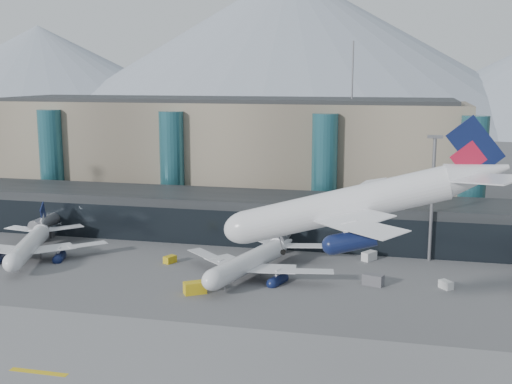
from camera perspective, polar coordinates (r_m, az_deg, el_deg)
ground at (r=94.12m, az=-3.02°, el=-13.03°), size 900.00×900.00×0.00m
concourse at (r=146.30m, az=3.27°, el=-2.40°), size 170.00×27.00×10.00m
terminal_main at (r=181.08m, az=-2.73°, el=3.45°), size 130.00×30.00×31.00m
teal_towers at (r=163.39m, az=-0.88°, el=2.19°), size 116.40×19.40×46.00m
mountain_ridge at (r=462.97m, az=12.40°, el=11.23°), size 910.00×400.00×110.00m
lightmast_mid at (r=132.95m, az=15.41°, el=0.08°), size 3.00×1.20×25.60m
hero_jet at (r=77.57m, az=10.29°, el=-0.06°), size 35.55×35.84×11.60m
jet_parked_left at (r=141.34m, az=-19.32°, el=-3.87°), size 30.83×32.63×10.48m
jet_parked_mid at (r=122.06m, az=0.07°, el=-5.44°), size 31.95×33.42×10.73m
veh_b at (r=130.88m, az=-7.66°, el=-5.96°), size 2.43×2.90×1.44m
veh_c at (r=118.30m, az=10.38°, el=-7.68°), size 4.03×2.89×2.01m
veh_d at (r=133.45m, az=10.03°, el=-5.62°), size 3.16×3.59×1.82m
veh_f at (r=154.12m, az=-18.56°, el=-3.78°), size 1.99×3.72×2.07m
veh_g at (r=119.50m, az=16.53°, el=-7.91°), size 2.67×2.84×1.44m
veh_h at (r=112.62m, az=-5.45°, el=-8.47°), size 4.26×3.74×2.09m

